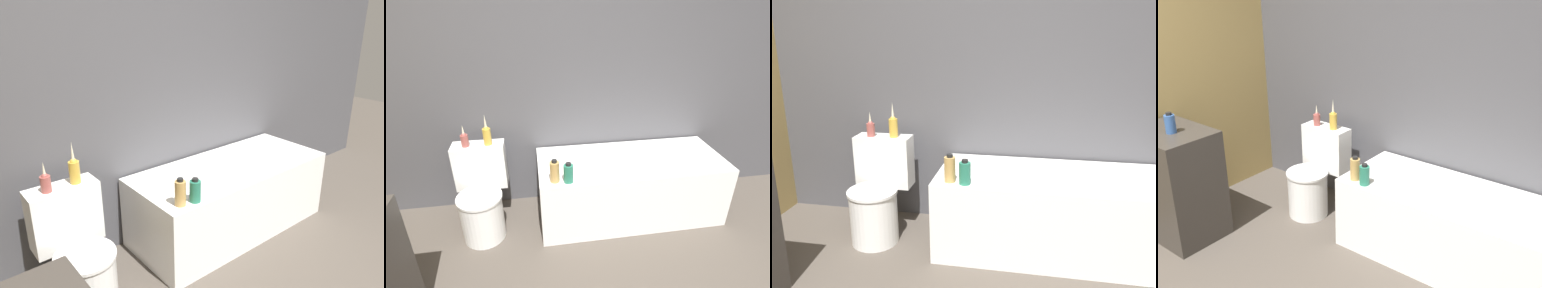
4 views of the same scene
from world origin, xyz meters
TOP-DOWN VIEW (x-y plane):
  - wall_back_tiled at (0.00, 2.08)m, footprint 6.40×0.06m
  - bathtub at (0.71, 1.70)m, footprint 1.61×0.67m
  - toilet at (-0.58, 1.67)m, footprint 0.42×0.53m
  - vanity_counter at (-1.19, 0.74)m, footprint 0.65×0.47m
  - soap_bottle_glass at (-1.14, 0.73)m, footprint 0.08×0.08m
  - vase_gold at (-0.66, 1.82)m, footprint 0.06×0.06m
  - vase_silver at (-0.49, 1.83)m, footprint 0.06×0.06m
  - shampoo_bottle_tall at (0.02, 1.45)m, footprint 0.07×0.07m
  - shampoo_bottle_short at (0.13, 1.43)m, footprint 0.07×0.07m

SIDE VIEW (x-z plane):
  - bathtub at x=0.71m, z-range 0.00..0.57m
  - toilet at x=-0.58m, z-range -0.04..0.70m
  - vanity_counter at x=-1.19m, z-range 0.00..0.89m
  - shampoo_bottle_short at x=0.13m, z-range 0.56..0.72m
  - shampoo_bottle_tall at x=0.02m, z-range 0.56..0.74m
  - vase_gold at x=-0.66m, z-range 0.71..0.90m
  - vase_silver at x=-0.49m, z-range 0.69..0.96m
  - soap_bottle_glass at x=-1.14m, z-range 0.88..1.04m
  - wall_back_tiled at x=0.00m, z-range 0.00..2.60m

